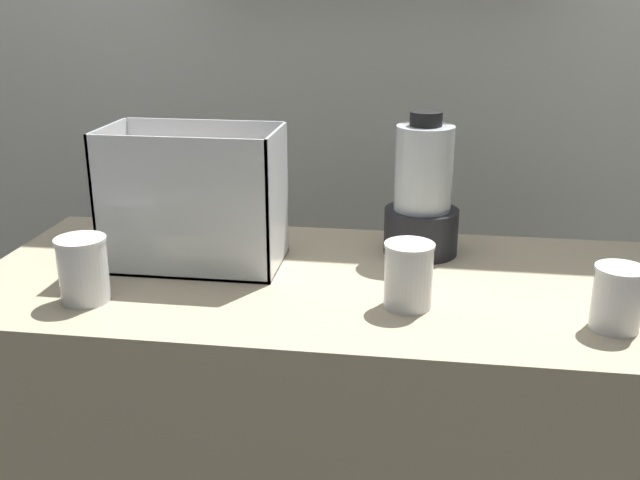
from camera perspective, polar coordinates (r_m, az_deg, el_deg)
counter at (r=1.69m, az=0.00°, el=-17.22°), size 1.40×0.64×0.90m
back_wall_unit at (r=2.13m, az=3.06°, el=13.98°), size 2.60×0.24×2.50m
carrot_display_bin at (r=1.54m, az=-9.67°, el=1.43°), size 0.36×0.20×0.29m
blender_pitcher at (r=1.59m, az=8.05°, el=3.34°), size 0.16×0.16×0.31m
juice_cup_mango_far_left at (r=1.41m, az=-18.09°, el=-2.51°), size 0.09×0.09×0.12m
juice_cup_pomegranate_left at (r=1.33m, az=6.95°, el=-3.00°), size 0.09×0.09×0.12m
juice_cup_mango_middle at (r=1.34m, az=22.31°, el=-4.52°), size 0.09×0.09×0.11m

